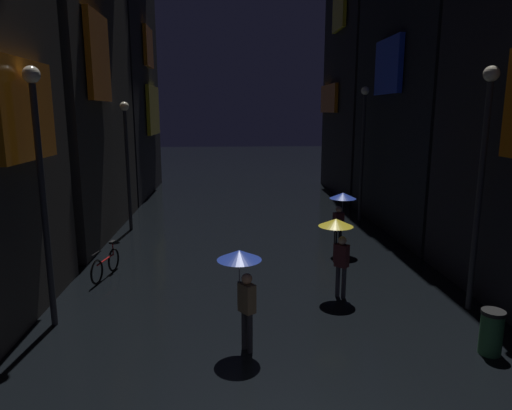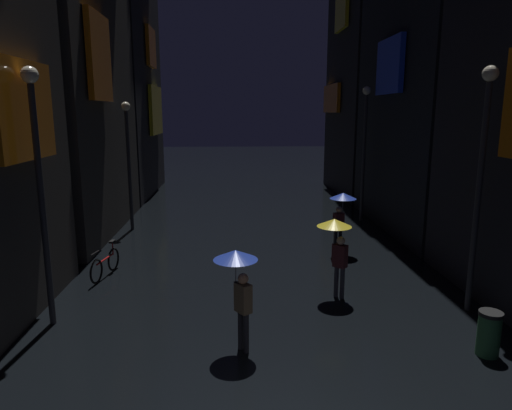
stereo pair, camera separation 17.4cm
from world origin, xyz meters
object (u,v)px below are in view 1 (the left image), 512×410
Objects in this scene: pedestrian_midstreet_left_blue at (341,206)px; pedestrian_midstreet_centre_blue at (242,272)px; streetlamp_right_near at (482,164)px; trash_bin at (491,332)px; streetlamp_left_far at (127,151)px; pedestrian_near_crossing_yellow at (338,236)px; bicycle_parked_at_storefront at (106,265)px; streetlamp_left_near at (40,170)px; streetlamp_right_far at (363,139)px.

pedestrian_midstreet_left_blue is 7.33m from pedestrian_midstreet_centre_blue.
trash_bin is (-0.70, -2.12, -3.16)m from streetlamp_right_near.
pedestrian_near_crossing_yellow is at bearing -47.53° from streetlamp_left_far.
pedestrian_midstreet_left_blue is 7.86m from bicycle_parked_at_storefront.
streetlamp_right_near is (10.00, -8.48, 0.34)m from streetlamp_left_far.
streetlamp_left_near is (0.00, -8.70, 0.29)m from streetlamp_left_far.
trash_bin is at bearing -48.74° from streetlamp_left_far.
trash_bin is at bearing -78.68° from pedestrian_midstreet_left_blue.
bicycle_parked_at_storefront is (-6.47, 1.87, -1.28)m from pedestrian_near_crossing_yellow.
streetlamp_left_far is 13.12m from streetlamp_right_near.
streetlamp_left_near is at bearing -135.81° from streetlamp_right_far.
streetlamp_left_near is 0.99× the size of streetlamp_right_near.
streetlamp_left_near is 6.19× the size of trash_bin.
streetlamp_left_far is at bearing 90.00° from streetlamp_left_near.
streetlamp_left_near reaches higher than pedestrian_midstreet_left_blue.
streetlamp_left_far is (-6.87, 7.50, 1.62)m from pedestrian_near_crossing_yellow.
streetlamp_right_far is at bearing 66.31° from pedestrian_midstreet_left_blue.
pedestrian_midstreet_left_blue is 1.18× the size of bicycle_parked_at_storefront.
streetlamp_right_near is 3.87m from trash_bin.
streetlamp_right_far is 6.34× the size of trash_bin.
pedestrian_near_crossing_yellow reaches higher than bicycle_parked_at_storefront.
pedestrian_near_crossing_yellow is (-1.05, -3.79, 0.00)m from pedestrian_midstreet_left_blue.
pedestrian_midstreet_centre_blue is at bearing 174.11° from trash_bin.
streetlamp_left_near is at bearing 162.07° from pedestrian_midstreet_centre_blue.
streetlamp_left_near is (-6.87, -1.19, 1.91)m from pedestrian_near_crossing_yellow.
streetlamp_left_far reaches higher than trash_bin.
pedestrian_midstreet_left_blue is 0.37× the size of streetlamp_left_near.
streetlamp_right_near reaches higher than pedestrian_midstreet_left_blue.
pedestrian_midstreet_left_blue is at bearing 14.32° from bicycle_parked_at_storefront.
streetlamp_left_far is (-0.40, 5.63, 2.90)m from bicycle_parked_at_storefront.
streetlamp_right_near reaches higher than pedestrian_midstreet_centre_blue.
streetlamp_right_far reaches higher than bicycle_parked_at_storefront.
pedestrian_midstreet_left_blue is 0.41× the size of streetlamp_left_far.
pedestrian_near_crossing_yellow is at bearing 9.84° from streetlamp_left_near.
pedestrian_midstreet_centre_blue is at bearing -119.68° from pedestrian_midstreet_left_blue.
bicycle_parked_at_storefront is at bearing 82.50° from streetlamp_left_near.
streetlamp_right_near is (2.08, -4.77, 1.96)m from pedestrian_midstreet_left_blue.
streetlamp_left_far is at bearing 132.47° from pedestrian_near_crossing_yellow.
pedestrian_near_crossing_yellow is (2.58, 2.58, 0.00)m from pedestrian_midstreet_centre_blue.
bicycle_parked_at_storefront is 0.31× the size of streetlamp_left_near.
streetlamp_left_far is (-7.92, 3.71, 1.62)m from pedestrian_midstreet_left_blue.
streetlamp_right_far is (10.00, 1.03, 0.37)m from streetlamp_left_far.
pedestrian_near_crossing_yellow is 7.23m from streetlamp_left_near.
pedestrian_midstreet_centre_blue is 0.36× the size of streetlamp_right_near.
streetlamp_left_far is 0.89× the size of streetlamp_right_far.
pedestrian_midstreet_centre_blue is at bearing -48.87° from bicycle_parked_at_storefront.
streetlamp_right_far is (10.00, 9.72, 0.08)m from streetlamp_left_near.
bicycle_parked_at_storefront is 10.52m from streetlamp_right_near.
streetlamp_right_near is (10.00, 0.22, 0.05)m from streetlamp_left_near.
streetlamp_right_near reaches higher than streetlamp_left_near.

